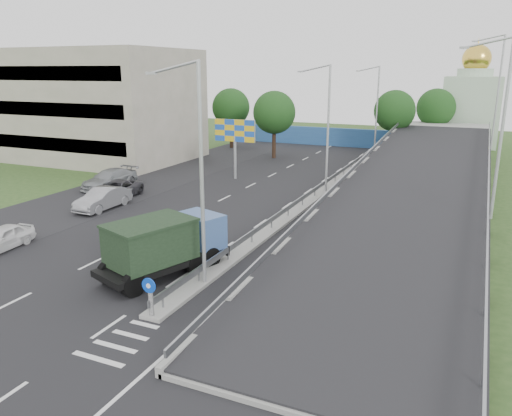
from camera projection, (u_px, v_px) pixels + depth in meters
The scene contains 23 objects.
ground at pixel (117, 346), 18.40m from camera, with size 160.00×160.00×0.00m, color #2D4C1E.
road_surface at pixel (260, 206), 37.17m from camera, with size 26.00×90.00×0.04m, color black.
parking_strip at pixel (120, 190), 42.28m from camera, with size 8.00×90.00×0.05m, color black.
median at pixel (315, 197), 39.48m from camera, with size 1.00×44.00×0.20m, color gray.
overpass_ramp at pixel (415, 186), 36.09m from camera, with size 10.00×50.00×3.50m.
median_guardrail at pixel (315, 189), 39.31m from camera, with size 0.09×44.00×0.71m.
sign_bollard at pixel (150, 297), 20.04m from camera, with size 0.64×0.23×1.67m.
lamp_post_near at pixel (198, 164), 22.08m from camera, with size 2.74×0.18×10.08m.
lamp_post_mid at pixel (326, 122), 39.67m from camera, with size 2.74×0.18×10.08m.
lamp_post_far at pixel (375, 106), 57.26m from camera, with size 2.74×0.18×10.08m.
beige_building at pixel (85, 105), 56.74m from camera, with size 24.00×14.00×12.00m, color gray.
blue_wall at pixel (351, 138), 65.39m from camera, with size 30.00×0.50×2.40m, color #285395.
church at pixel (471, 105), 65.82m from camera, with size 7.00×7.00×13.80m.
billboard at pixel (235, 134), 45.45m from camera, with size 4.00×0.24×5.50m.
tree_left_mid at pixel (274, 113), 56.13m from camera, with size 4.80×4.80×7.60m.
tree_median_far at pixel (395, 111), 58.45m from camera, with size 4.80×4.80×7.60m.
tree_left_far at pixel (231, 108), 63.67m from camera, with size 4.80×4.80×7.60m.
tree_ramp_far at pixel (436, 108), 63.03m from camera, with size 4.80×4.80×7.60m.
dump_truck at pixel (165, 243), 24.47m from camera, with size 4.46×7.04×2.92m.
parked_car_a at pixel (1, 238), 28.11m from camera, with size 1.59×3.96×1.35m, color white.
parked_car_b at pixel (103, 199), 36.28m from camera, with size 1.66×4.77×1.57m, color gray.
parked_car_c at pixel (117, 190), 39.23m from camera, with size 2.34×5.07×1.41m, color #36353A.
parked_car_d at pixel (110, 179), 42.73m from camera, with size 2.23×5.48×1.59m, color gray.
Camera 1 is at (11.37, -12.84, 9.85)m, focal length 35.00 mm.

